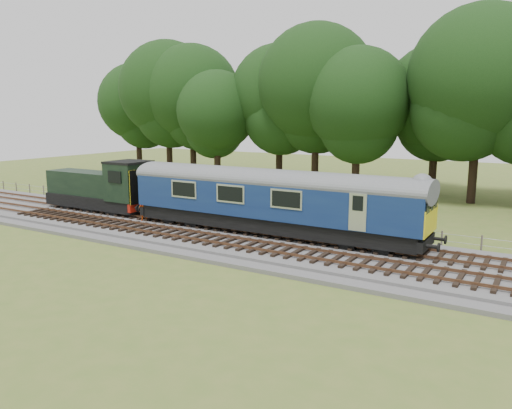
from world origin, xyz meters
The scene contains 9 objects.
ground centered at (0.00, 0.00, 0.00)m, with size 120.00×120.00×0.00m, color #526C27.
ballast centered at (0.00, 0.00, 0.17)m, with size 70.00×7.00×0.35m, color #4C4C4F.
track_north centered at (0.00, 1.40, 0.42)m, with size 67.20×2.40×0.21m.
track_south centered at (0.00, -1.60, 0.42)m, with size 67.20×2.40×0.21m.
fence centered at (0.00, 4.50, 0.00)m, with size 64.00×0.12×1.00m, color #6B6054, non-canonical shape.
tree_line centered at (0.00, 22.00, 0.00)m, with size 70.00×8.00×18.00m, color black, non-canonical shape.
dmu_railcar centered at (0.98, 1.40, 2.61)m, with size 18.05×2.86×3.88m.
shunter_loco centered at (-12.95, 1.40, 1.97)m, with size 8.91×2.60×3.38m.
worker centered at (-7.91, 0.34, 1.25)m, with size 0.65×0.43×1.79m, color #EF480C.
Camera 1 is at (14.96, -23.35, 7.21)m, focal length 35.00 mm.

